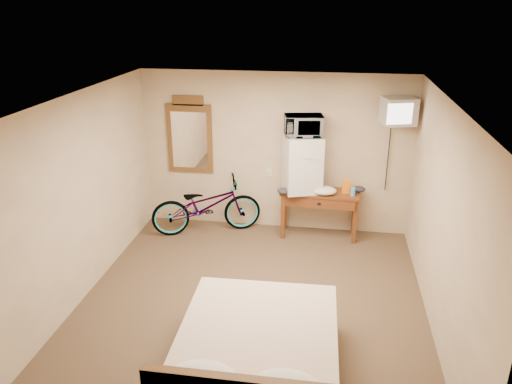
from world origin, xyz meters
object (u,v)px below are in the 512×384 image
(microwave, at_px, (304,126))
(bicycle, at_px, (206,205))
(wall_mirror, at_px, (190,136))
(crt_television, at_px, (398,111))
(blue_cup, at_px, (353,192))
(desk, at_px, (319,200))
(mini_fridge, at_px, (302,164))
(bed, at_px, (255,362))

(microwave, xyz_separation_m, bicycle, (-1.48, -0.13, -1.31))
(wall_mirror, relative_size, bicycle, 0.72)
(wall_mirror, bearing_deg, microwave, -7.63)
(microwave, relative_size, wall_mirror, 0.45)
(crt_television, distance_m, bicycle, 3.21)
(blue_cup, xyz_separation_m, crt_television, (0.55, 0.10, 1.21))
(desk, distance_m, crt_television, 1.75)
(desk, bearing_deg, mini_fridge, 174.71)
(desk, bearing_deg, microwave, 174.68)
(desk, bearing_deg, bicycle, -176.72)
(crt_television, distance_m, wall_mirror, 3.19)
(microwave, bearing_deg, mini_fridge, -134.15)
(mini_fridge, distance_m, crt_television, 1.57)
(crt_television, bearing_deg, microwave, 179.64)
(desk, xyz_separation_m, blue_cup, (0.49, -0.08, 0.20))
(bed, bearing_deg, blue_cup, 73.77)
(mini_fridge, relative_size, bed, 0.42)
(desk, distance_m, bed, 3.43)
(desk, distance_m, wall_mirror, 2.28)
(microwave, relative_size, bed, 0.27)
(blue_cup, height_order, crt_television, crt_television)
(microwave, bearing_deg, bicycle, 174.53)
(desk, relative_size, blue_cup, 9.86)
(microwave, height_order, crt_television, crt_television)
(microwave, height_order, blue_cup, microwave)
(desk, relative_size, mini_fridge, 1.40)
(wall_mirror, bearing_deg, crt_television, -4.57)
(microwave, height_order, bicycle, microwave)
(wall_mirror, distance_m, bicycle, 1.13)
(crt_television, height_order, bicycle, crt_television)
(mini_fridge, bearing_deg, bed, -93.10)
(crt_television, relative_size, bed, 0.30)
(mini_fridge, bearing_deg, wall_mirror, 172.36)
(desk, bearing_deg, bed, -97.90)
(mini_fridge, relative_size, crt_television, 1.40)
(microwave, bearing_deg, wall_mirror, 161.96)
(mini_fridge, bearing_deg, microwave, 56.25)
(crt_television, xyz_separation_m, bicycle, (-2.80, -0.12, -1.57))
(wall_mirror, height_order, bicycle, wall_mirror)
(microwave, distance_m, bicycle, 1.98)
(microwave, xyz_separation_m, crt_television, (1.32, -0.01, 0.26))
(desk, relative_size, crt_television, 1.97)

